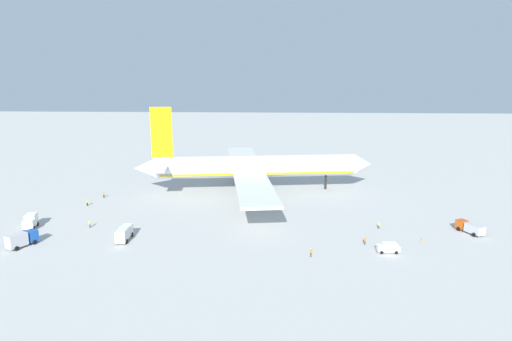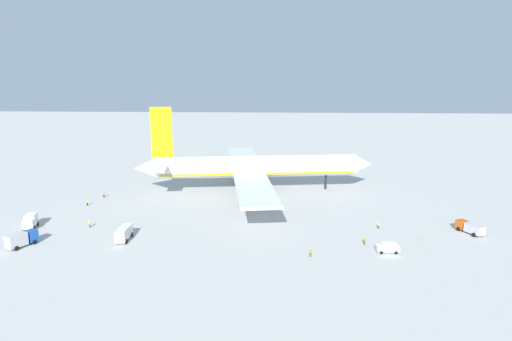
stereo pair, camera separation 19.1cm
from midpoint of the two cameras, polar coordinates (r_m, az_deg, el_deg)
ground_plane at (r=133.42m, az=0.15°, el=-2.57°), size 600.00×600.00×0.00m
airliner at (r=131.75m, az=-0.45°, el=0.45°), size 70.24×81.02×24.88m
service_truck_0 at (r=97.18m, az=-16.48°, el=-7.65°), size 2.62×6.56×2.79m
service_truck_1 at (r=112.53m, az=-26.79°, el=-5.75°), size 3.42×5.34×3.04m
service_truck_2 at (r=107.73m, az=25.53°, el=-6.54°), size 4.62×6.62×2.28m
service_truck_3 at (r=101.21m, az=-27.70°, el=-7.72°), size 4.47×6.31×2.93m
service_van at (r=91.00m, az=16.41°, el=-9.33°), size 4.27×2.17×1.97m
baggage_cart_0 at (r=177.59m, az=4.50°, el=1.24°), size 2.18×3.29×1.25m
baggage_cart_1 at (r=179.83m, az=-9.23°, el=1.27°), size 2.71×3.32×1.33m
ground_worker_0 at (r=132.72m, az=-18.83°, el=-2.93°), size 0.57×0.57×1.61m
ground_worker_1 at (r=107.68m, az=-20.43°, el=-6.37°), size 0.46×0.46×1.74m
ground_worker_2 at (r=93.80m, az=13.62°, el=-8.65°), size 0.55×0.55×1.69m
ground_worker_3 at (r=125.77m, az=-20.71°, el=-3.83°), size 0.57×0.57×1.73m
ground_worker_4 at (r=103.87m, az=15.30°, el=-6.74°), size 0.53×0.53×1.61m
ground_worker_5 at (r=86.03m, az=6.92°, el=-10.30°), size 0.50×0.50×1.69m
traffic_cone_0 at (r=166.80m, az=13.63°, el=0.11°), size 0.36×0.36×0.55m
traffic_cone_1 at (r=168.87m, az=11.01°, el=0.37°), size 0.36×0.36×0.55m
traffic_cone_2 at (r=99.66m, az=20.34°, el=-8.20°), size 0.36×0.36×0.55m
traffic_cone_3 at (r=177.85m, az=11.75°, el=0.91°), size 0.36×0.36×0.55m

